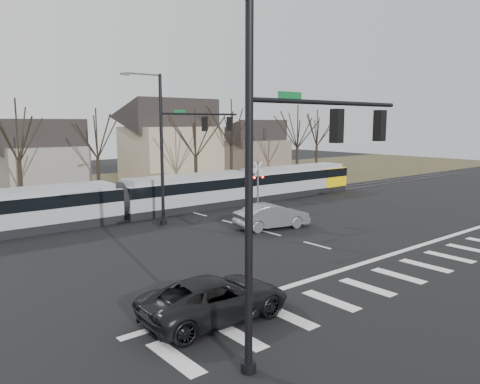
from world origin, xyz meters
TOP-DOWN VIEW (x-y plane):
  - ground at (0.00, 0.00)m, footprint 140.00×140.00m
  - grass_verge at (0.00, 32.00)m, footprint 140.00×28.00m
  - crosswalk at (0.00, -4.00)m, footprint 27.00×2.60m
  - stop_line at (0.00, -1.80)m, footprint 28.00×0.35m
  - lane_dashes at (0.00, 16.00)m, footprint 0.18×30.00m
  - rail_pair at (0.00, 15.80)m, footprint 90.00×1.52m
  - tram at (0.24, 16.00)m, footprint 37.30×2.77m
  - sedan at (1.00, 6.86)m, footprint 3.85×5.80m
  - suv at (-10.56, -2.48)m, footprint 3.04×5.81m
  - signal_pole_near_left at (-10.41, -6.00)m, footprint 9.28×0.44m
  - signal_pole_far at (-2.41, 12.50)m, footprint 9.28×0.44m
  - rail_crossing_signal at (5.00, 12.79)m, footprint 1.08×0.36m
  - tree_row at (2.00, 26.00)m, footprint 59.20×7.20m
  - house_b at (-5.00, 36.00)m, footprint 8.64×7.56m
  - house_c at (9.00, 33.00)m, footprint 10.80×8.64m
  - house_d at (24.00, 35.00)m, footprint 8.64×7.56m

SIDE VIEW (x-z plane):
  - ground at x=0.00m, z-range 0.00..0.00m
  - grass_verge at x=0.00m, z-range 0.00..0.01m
  - crosswalk at x=0.00m, z-range 0.00..0.01m
  - stop_line at x=0.00m, z-range 0.00..0.01m
  - lane_dashes at x=0.00m, z-range 0.00..0.01m
  - rail_pair at x=0.00m, z-range 0.00..0.06m
  - suv at x=-10.56m, z-range 0.00..1.56m
  - sedan at x=1.00m, z-range 0.00..1.67m
  - tram at x=0.24m, z-range 0.13..2.95m
  - rail_crossing_signal at x=5.00m, z-range -0.11..3.89m
  - house_b at x=-5.00m, z-range 0.14..7.79m
  - house_d at x=24.00m, z-range 0.14..7.79m
  - tree_row at x=2.00m, z-range 0.00..10.00m
  - house_c at x=9.00m, z-range 0.18..10.28m
  - signal_pole_near_left at x=-10.41m, z-range 0.60..10.80m
  - signal_pole_far at x=-2.41m, z-range 0.60..10.80m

